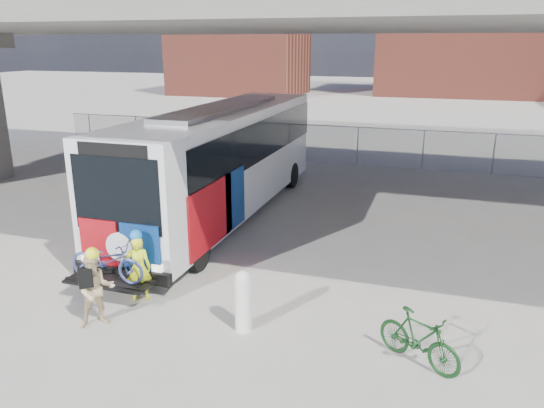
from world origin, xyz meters
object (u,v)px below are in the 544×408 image
at_px(bus, 223,154).
at_px(cyclist_tan, 96,289).
at_px(bike_parked, 419,339).
at_px(cyclist_hivis, 138,266).
at_px(bollard, 243,299).

bearing_deg(bus, cyclist_tan, -86.72).
bearing_deg(cyclist_tan, bike_parked, -35.78).
bearing_deg(bike_parked, cyclist_hivis, 114.74).
height_order(bus, bike_parked, bus).
bearing_deg(cyclist_tan, bollard, -26.77).
relative_size(bus, cyclist_hivis, 7.69).
distance_m(bollard, bike_parked, 3.44).
distance_m(cyclist_hivis, cyclist_tan, 1.30).
bearing_deg(bus, bike_parked, -45.75).
bearing_deg(cyclist_hivis, cyclist_tan, 56.41).
height_order(cyclist_hivis, bike_parked, cyclist_hivis).
relative_size(bollard, bike_parked, 0.76).
height_order(bus, cyclist_tan, bus).
xyz_separation_m(bollard, bike_parked, (3.44, -0.14, -0.18)).
bearing_deg(bike_parked, cyclist_tan, 126.45).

